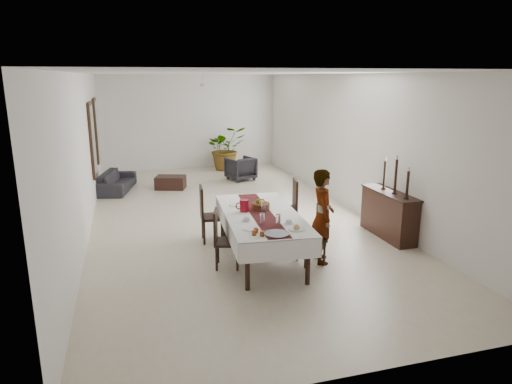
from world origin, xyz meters
name	(u,v)px	position (x,y,z in m)	size (l,w,h in m)	color
floor	(229,216)	(0.00, 0.00, 0.00)	(6.00, 12.00, 0.00)	beige
ceiling	(226,73)	(0.00, 0.00, 3.20)	(6.00, 12.00, 0.02)	silver
wall_back	(190,122)	(0.00, 6.00, 1.60)	(6.00, 0.02, 3.20)	white
wall_front	(360,236)	(0.00, -6.00, 1.60)	(6.00, 0.02, 3.20)	white
wall_left	(84,154)	(-3.00, 0.00, 1.60)	(0.02, 12.00, 3.20)	white
wall_right	(350,142)	(3.00, 0.00, 1.60)	(0.02, 12.00, 3.20)	white
dining_table_top	(261,215)	(0.02, -2.53, 0.78)	(1.07, 2.58, 0.05)	black
table_leg_fl	(247,267)	(-0.55, -3.72, 0.38)	(0.08, 0.08, 0.75)	black
table_leg_fr	(308,262)	(0.40, -3.79, 0.38)	(0.08, 0.08, 0.75)	black
table_leg_bl	(225,218)	(-0.36, -1.28, 0.38)	(0.08, 0.08, 0.75)	black
table_leg_br	(271,215)	(0.59, -1.35, 0.38)	(0.08, 0.08, 0.75)	black
tablecloth_top	(261,214)	(0.02, -2.53, 0.81)	(1.27, 2.77, 0.01)	white
tablecloth_drape_left	(225,224)	(-0.61, -2.48, 0.65)	(0.01, 2.77, 0.32)	white
tablecloth_drape_right	(295,220)	(0.65, -2.58, 0.65)	(0.01, 2.77, 0.32)	white
tablecloth_drape_near	(281,251)	(-0.09, -3.91, 0.65)	(1.27, 0.01, 0.32)	white
tablecloth_drape_far	(247,202)	(0.13, -1.16, 0.65)	(1.27, 0.01, 0.32)	silver
table_runner	(261,213)	(0.02, -2.53, 0.82)	(0.38, 2.68, 0.00)	#5C1A1B
red_pitcher	(244,206)	(-0.24, -2.35, 0.92)	(0.16, 0.16, 0.21)	maroon
pitcher_handle	(239,206)	(-0.33, -2.34, 0.92)	(0.13, 0.13, 0.02)	#970B0C
wine_glass_near	(278,220)	(0.09, -3.24, 0.91)	(0.08, 0.08, 0.18)	white
wine_glass_mid	(262,219)	(-0.13, -3.11, 0.91)	(0.08, 0.08, 0.18)	white
wine_glass_far	(263,207)	(0.08, -2.48, 0.91)	(0.08, 0.08, 0.18)	white
teacup_right	(289,221)	(0.29, -3.20, 0.85)	(0.10, 0.10, 0.06)	silver
saucer_right	(289,223)	(0.29, -3.20, 0.82)	(0.16, 0.16, 0.01)	white
teacup_left	(247,219)	(-0.33, -2.88, 0.85)	(0.10, 0.10, 0.06)	silver
saucer_left	(247,220)	(-0.33, -2.88, 0.82)	(0.16, 0.16, 0.01)	silver
plate_near_right	(296,229)	(0.30, -3.52, 0.82)	(0.26, 0.26, 0.02)	silver
bread_near_right	(296,227)	(0.30, -3.52, 0.85)	(0.10, 0.10, 0.10)	tan
plate_near_left	(252,229)	(-0.36, -3.31, 0.82)	(0.26, 0.26, 0.02)	white
plate_far_left	(236,205)	(-0.28, -1.92, 0.82)	(0.26, 0.26, 0.02)	white
serving_tray	(277,234)	(-0.07, -3.66, 0.83)	(0.39, 0.39, 0.02)	#3D3C41
jam_jar_a	(262,234)	(-0.31, -3.67, 0.86)	(0.07, 0.07, 0.08)	brown
jam_jar_b	(254,233)	(-0.41, -3.60, 0.86)	(0.07, 0.07, 0.08)	brown
jam_jar_c	(256,230)	(-0.35, -3.50, 0.86)	(0.07, 0.07, 0.08)	#9A3D16
fruit_basket	(261,206)	(0.09, -2.27, 0.87)	(0.32, 0.32, 0.11)	brown
fruit_red	(262,201)	(0.13, -2.25, 0.95)	(0.10, 0.10, 0.10)	#A62D10
fruit_green	(258,201)	(0.05, -2.23, 0.95)	(0.09, 0.09, 0.09)	#467623
fruit_yellow	(261,202)	(0.09, -2.32, 0.95)	(0.09, 0.09, 0.09)	yellow
chair_right_near_seat	(311,239)	(0.77, -3.02, 0.44)	(0.42, 0.42, 0.05)	black
chair_right_near_leg_fl	(324,254)	(0.95, -3.19, 0.21)	(0.04, 0.04, 0.42)	black
chair_right_near_leg_fr	(316,247)	(0.94, -2.84, 0.21)	(0.04, 0.04, 0.42)	black
chair_right_near_leg_bl	(305,256)	(0.60, -3.20, 0.21)	(0.04, 0.04, 0.42)	black
chair_right_near_leg_br	(298,249)	(0.59, -2.85, 0.21)	(0.04, 0.04, 0.42)	black
chair_right_near_back	(322,221)	(0.96, -3.02, 0.73)	(0.42, 0.04, 0.54)	black
chair_right_far_seat	(284,209)	(0.85, -1.42, 0.50)	(0.48, 0.48, 0.05)	black
chair_right_far_leg_fl	(295,225)	(1.00, -1.65, 0.24)	(0.05, 0.05, 0.47)	black
chair_right_far_leg_fr	(292,219)	(1.08, -1.27, 0.24)	(0.05, 0.05, 0.47)	black
chair_right_far_leg_bl	(276,225)	(0.62, -1.57, 0.24)	(0.05, 0.05, 0.47)	black
chair_right_far_leg_br	(274,219)	(0.70, -1.19, 0.24)	(0.05, 0.05, 0.47)	black
chair_right_far_back	(295,194)	(1.06, -1.47, 0.83)	(0.48, 0.04, 0.61)	black
chair_left_near_seat	(227,242)	(-0.64, -2.78, 0.44)	(0.42, 0.42, 0.05)	black
chair_left_near_leg_fl	(218,251)	(-0.76, -2.57, 0.21)	(0.04, 0.04, 0.42)	black
chair_left_near_leg_fr	(217,259)	(-0.86, -2.90, 0.21)	(0.04, 0.04, 0.42)	black
chair_left_near_leg_bl	(238,251)	(-0.43, -2.66, 0.21)	(0.04, 0.04, 0.42)	black
chair_left_near_leg_br	(237,259)	(-0.52, -2.99, 0.21)	(0.04, 0.04, 0.42)	black
chair_left_near_back	(215,226)	(-0.83, -2.73, 0.73)	(0.42, 0.04, 0.54)	black
chair_left_far_seat	(213,217)	(-0.64, -1.47, 0.49)	(0.46, 0.46, 0.05)	black
chair_left_far_leg_fl	(203,227)	(-0.81, -1.27, 0.23)	(0.05, 0.05, 0.46)	black
chair_left_far_leg_fr	(204,233)	(-0.84, -1.65, 0.23)	(0.05, 0.05, 0.46)	black
chair_left_far_leg_bl	(222,226)	(-0.43, -1.30, 0.23)	(0.05, 0.05, 0.46)	black
chair_left_far_leg_br	(224,232)	(-0.46, -1.68, 0.23)	(0.05, 0.05, 0.46)	black
chair_left_far_back	(202,202)	(-0.85, -1.45, 0.80)	(0.46, 0.04, 0.59)	black
woman	(323,216)	(0.98, -3.00, 0.82)	(0.60, 0.39, 1.64)	gray
sideboard_body	(388,215)	(2.78, -2.19, 0.45)	(0.40, 1.49, 0.89)	black
sideboard_top	(390,193)	(2.78, -2.19, 0.91)	(0.44, 1.55, 0.03)	black
candlestick_near_base	(406,198)	(2.78, -2.73, 0.94)	(0.10, 0.10, 0.03)	black
candlestick_near_shaft	(408,184)	(2.78, -2.73, 1.20)	(0.05, 0.05, 0.50)	black
candlestick_near_candle	(409,169)	(2.78, -2.73, 1.49)	(0.04, 0.04, 0.08)	beige
candlestick_mid_base	(394,193)	(2.78, -2.34, 0.94)	(0.10, 0.10, 0.03)	black
candlestick_mid_shaft	(396,176)	(2.78, -2.34, 1.27)	(0.05, 0.05, 0.64)	black
candlestick_mid_candle	(397,157)	(2.78, -2.34, 1.64)	(0.04, 0.04, 0.08)	beige
candlestick_far_base	(383,188)	(2.78, -1.94, 0.94)	(0.10, 0.10, 0.03)	black
candlestick_far_shaft	(384,174)	(2.78, -1.94, 1.22)	(0.05, 0.05, 0.55)	black
candlestick_far_candle	(386,159)	(2.78, -1.94, 1.54)	(0.04, 0.04, 0.08)	white
sofa	(117,181)	(-2.47, 3.28, 0.27)	(1.84, 0.72, 0.54)	#29262C
armchair	(241,168)	(1.21, 3.66, 0.36)	(0.76, 0.78, 0.71)	#252227
coffee_table	(171,182)	(-1.00, 3.09, 0.18)	(0.82, 0.55, 0.36)	black
potted_plant	(226,148)	(1.13, 5.37, 0.75)	(1.35, 1.17, 1.49)	#365A24
mirror_frame_near	(92,140)	(-2.96, 2.20, 1.60)	(0.06, 1.05, 1.85)	black
mirror_glass_near	(94,140)	(-2.92, 2.20, 1.60)	(0.01, 0.90, 1.70)	silver
mirror_frame_far	(96,130)	(-2.96, 4.30, 1.60)	(0.06, 1.05, 1.85)	black
mirror_glass_far	(98,130)	(-2.92, 4.30, 1.60)	(0.01, 0.90, 1.70)	silver
fan_rod	(203,78)	(0.00, 3.00, 3.10)	(0.04, 0.04, 0.20)	silver
fan_hub	(203,85)	(0.00, 3.00, 2.90)	(0.16, 0.16, 0.08)	silver
fan_blade_n	(201,85)	(0.00, 3.35, 2.90)	(0.10, 0.55, 0.01)	white
fan_blade_s	(205,85)	(0.00, 2.65, 2.90)	(0.10, 0.55, 0.01)	white
fan_blade_e	(216,85)	(0.35, 3.00, 2.90)	(0.55, 0.10, 0.01)	white
fan_blade_w	(190,85)	(-0.35, 3.00, 2.90)	(0.55, 0.10, 0.01)	silver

